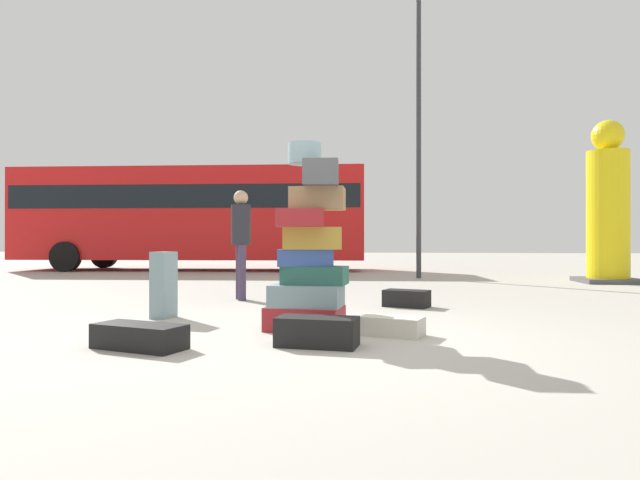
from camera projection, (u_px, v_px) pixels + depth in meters
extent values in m
plane|color=#ADA89E|center=(326.00, 338.00, 4.94)|extent=(80.00, 80.00, 0.00)
cube|color=maroon|center=(305.00, 318.00, 5.39)|extent=(0.80, 0.57, 0.24)
cube|color=gray|center=(307.00, 296.00, 5.39)|extent=(0.75, 0.52, 0.22)
cube|color=#26594C|center=(315.00, 275.00, 5.43)|extent=(0.67, 0.46, 0.18)
cube|color=#334F99|center=(306.00, 258.00, 5.45)|extent=(0.60, 0.42, 0.17)
cube|color=#B28C33|center=(313.00, 238.00, 5.43)|extent=(0.61, 0.42, 0.22)
cube|color=maroon|center=(300.00, 218.00, 5.22)|extent=(0.50, 0.35, 0.17)
cube|color=olive|center=(318.00, 199.00, 5.33)|extent=(0.53, 0.34, 0.22)
cube|color=#4C4C51|center=(321.00, 172.00, 5.10)|extent=(0.35, 0.23, 0.25)
cylinder|color=gray|center=(305.00, 154.00, 5.40)|extent=(0.34, 0.34, 0.21)
cube|color=beige|center=(392.00, 326.00, 5.09)|extent=(0.64, 0.48, 0.18)
cube|color=black|center=(317.00, 332.00, 4.56)|extent=(0.72, 0.42, 0.25)
cube|color=gray|center=(164.00, 285.00, 6.26)|extent=(0.24, 0.32, 0.77)
cube|color=black|center=(407.00, 298.00, 7.33)|extent=(0.68, 0.53, 0.23)
cube|color=black|center=(139.00, 336.00, 4.45)|extent=(0.85, 0.55, 0.21)
cylinder|color=#3F334C|center=(240.00, 272.00, 8.32)|extent=(0.12, 0.12, 0.85)
cylinder|color=#3F334C|center=(242.00, 273.00, 8.11)|extent=(0.12, 0.12, 0.85)
cylinder|color=#26262D|center=(241.00, 225.00, 8.22)|extent=(0.30, 0.30, 0.61)
sphere|color=tan|center=(241.00, 198.00, 8.22)|extent=(0.22, 0.22, 0.22)
cylinder|color=yellow|center=(608.00, 217.00, 11.71)|extent=(0.86, 0.86, 2.88)
sphere|color=yellow|center=(608.00, 136.00, 11.72)|extent=(0.67, 0.67, 0.67)
cube|color=#4C4C4C|center=(608.00, 280.00, 11.71)|extent=(1.21, 1.21, 0.10)
cube|color=red|center=(193.00, 215.00, 17.02)|extent=(10.90, 3.13, 2.80)
cube|color=black|center=(193.00, 199.00, 17.02)|extent=(10.68, 3.14, 0.70)
cylinder|color=black|center=(306.00, 255.00, 18.05)|extent=(0.91, 0.30, 0.90)
cylinder|color=black|center=(299.00, 257.00, 15.56)|extent=(0.91, 0.30, 0.90)
cylinder|color=black|center=(104.00, 255.00, 18.47)|extent=(0.91, 0.30, 0.90)
cylinder|color=black|center=(65.00, 257.00, 15.98)|extent=(0.91, 0.30, 0.90)
cylinder|color=#333338|center=(419.00, 138.00, 13.17)|extent=(0.12, 0.12, 6.87)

